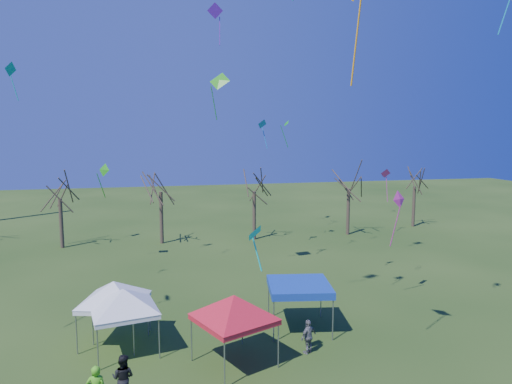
# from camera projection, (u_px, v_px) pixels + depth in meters

# --- Properties ---
(tree_1) EXTENTS (3.42, 3.42, 7.54)m
(tree_1) POSITION_uv_depth(u_px,v_px,m) (59.00, 181.00, 38.50)
(tree_1) COLOR #3D2D21
(tree_1) RESTS_ON ground
(tree_2) EXTENTS (3.71, 3.71, 8.18)m
(tree_2) POSITION_uv_depth(u_px,v_px,m) (160.00, 173.00, 40.04)
(tree_2) COLOR #3D2D21
(tree_2) RESTS_ON ground
(tree_3) EXTENTS (3.59, 3.59, 7.91)m
(tree_3) POSITION_uv_depth(u_px,v_px,m) (254.00, 174.00, 41.61)
(tree_3) COLOR #3D2D21
(tree_3) RESTS_ON ground
(tree_4) EXTENTS (3.58, 3.58, 7.89)m
(tree_4) POSITION_uv_depth(u_px,v_px,m) (349.00, 172.00, 43.63)
(tree_4) COLOR #3D2D21
(tree_4) RESTS_ON ground
(tree_5) EXTENTS (3.39, 3.39, 7.46)m
(tree_5) POSITION_uv_depth(u_px,v_px,m) (415.00, 172.00, 47.52)
(tree_5) COLOR #3D2D21
(tree_5) RESTS_ON ground
(tent_white_west) EXTENTS (3.76, 3.76, 3.38)m
(tent_white_west) POSITION_uv_depth(u_px,v_px,m) (123.00, 293.00, 20.17)
(tent_white_west) COLOR gray
(tent_white_west) RESTS_ON ground
(tent_white_mid) EXTENTS (3.73, 3.73, 3.41)m
(tent_white_mid) POSITION_uv_depth(u_px,v_px,m) (114.00, 285.00, 21.13)
(tent_white_mid) COLOR gray
(tent_white_mid) RESTS_ON ground
(tent_red) EXTENTS (3.73, 3.73, 3.53)m
(tent_red) POSITION_uv_depth(u_px,v_px,m) (234.00, 300.00, 19.03)
(tent_red) COLOR gray
(tent_red) RESTS_ON ground
(tent_blue) EXTENTS (3.46, 3.46, 2.36)m
(tent_blue) POSITION_uv_depth(u_px,v_px,m) (299.00, 287.00, 22.66)
(tent_blue) COLOR gray
(tent_blue) RESTS_ON ground
(person_grey) EXTENTS (0.98, 0.78, 1.55)m
(person_grey) POSITION_uv_depth(u_px,v_px,m) (308.00, 336.00, 20.29)
(person_grey) COLOR slate
(person_grey) RESTS_ON ground
(person_dark) EXTENTS (1.04, 0.94, 1.77)m
(person_dark) POSITION_uv_depth(u_px,v_px,m) (123.00, 378.00, 16.64)
(person_dark) COLOR black
(person_dark) RESTS_ON ground
(kite_2) EXTENTS (0.88, 1.22, 2.93)m
(kite_2) POSITION_uv_depth(u_px,v_px,m) (10.00, 69.00, 34.51)
(kite_2) COLOR #0BA995
(kite_2) RESTS_ON ground
(kite_13) EXTENTS (1.01, 0.98, 2.61)m
(kite_13) POSITION_uv_depth(u_px,v_px,m) (104.00, 170.00, 33.24)
(kite_13) COLOR #229617
(kite_13) RESTS_ON ground
(kite_1) EXTENTS (1.01, 1.02, 1.92)m
(kite_1) POSITION_uv_depth(u_px,v_px,m) (254.00, 233.00, 17.39)
(kite_1) COLOR #0DCCBB
(kite_1) RESTS_ON ground
(kite_19) EXTENTS (1.06, 0.94, 2.37)m
(kite_19) POSITION_uv_depth(u_px,v_px,m) (262.00, 124.00, 36.28)
(kite_19) COLOR blue
(kite_19) RESTS_ON ground
(kite_17) EXTENTS (1.10, 0.79, 3.30)m
(kite_17) POSITION_uv_depth(u_px,v_px,m) (399.00, 200.00, 26.15)
(kite_17) COLOR #D32F94
(kite_17) RESTS_ON ground
(kite_24) EXTENTS (0.98, 0.56, 2.51)m
(kite_24) POSITION_uv_depth(u_px,v_px,m) (215.00, 12.00, 27.24)
(kite_24) COLOR #5817A7
(kite_24) RESTS_ON ground
(kite_12) EXTENTS (1.04, 0.59, 3.24)m
(kite_12) POSITION_uv_depth(u_px,v_px,m) (385.00, 174.00, 43.58)
(kite_12) COLOR #D12E8F
(kite_12) RESTS_ON ground
(kite_22) EXTENTS (0.76, 0.81, 2.38)m
(kite_22) POSITION_uv_depth(u_px,v_px,m) (286.00, 125.00, 38.99)
(kite_22) COLOR #169318
(kite_22) RESTS_ON ground
(kite_11) EXTENTS (1.68, 1.53, 3.05)m
(kite_11) POSITION_uv_depth(u_px,v_px,m) (219.00, 81.00, 28.65)
(kite_11) COLOR green
(kite_11) RESTS_ON ground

